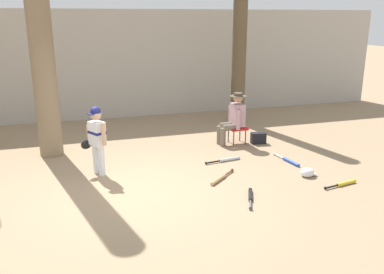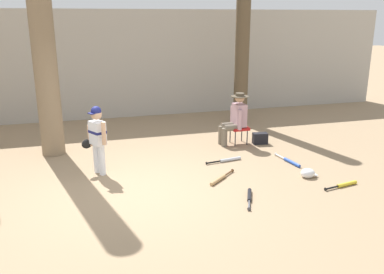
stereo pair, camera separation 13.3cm
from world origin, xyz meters
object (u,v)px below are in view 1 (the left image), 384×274
object	(u,v)px
young_ballplayer	(96,136)
folding_stool	(237,128)
seated_spectator	(234,117)
batting_helmet_white	(307,172)
bat_black_composite	(250,196)
tree_near_player	(40,33)
bat_aluminum_silver	(227,160)
bat_wood_tan	(220,179)
tree_behind_spectator	(240,38)
handbag_beside_stool	(258,138)
bat_blue_youth	(289,161)
bat_yellow_trainer	(344,184)

from	to	relation	value
young_ballplayer	folding_stool	world-z (taller)	young_ballplayer
seated_spectator	batting_helmet_white	bearing A→B (deg)	-76.80
bat_black_composite	tree_near_player	bearing A→B (deg)	133.86
tree_near_player	folding_stool	distance (m)	4.70
bat_aluminum_silver	batting_helmet_white	size ratio (longest dim) A/B	2.55
bat_wood_tan	batting_helmet_white	size ratio (longest dim) A/B	2.11
tree_behind_spectator	handbag_beside_stool	distance (m)	3.04
tree_near_player	seated_spectator	size ratio (longest dim) A/B	4.79
bat_aluminum_silver	bat_blue_youth	world-z (taller)	same
bat_wood_tan	batting_helmet_white	distance (m)	1.65
tree_behind_spectator	bat_yellow_trainer	size ratio (longest dim) A/B	7.19
young_ballplayer	handbag_beside_stool	xyz separation A→B (m)	(3.75, 0.87, -0.61)
tree_behind_spectator	bat_aluminum_silver	world-z (taller)	tree_behind_spectator
folding_stool	batting_helmet_white	distance (m)	2.36
bat_black_composite	bat_blue_youth	bearing A→B (deg)	41.94
tree_behind_spectator	bat_wood_tan	distance (m)	4.98
young_ballplayer	folding_stool	xyz separation A→B (m)	(3.27, 1.03, -0.38)
folding_stool	seated_spectator	size ratio (longest dim) A/B	0.34
tree_near_player	handbag_beside_stool	size ratio (longest dim) A/B	16.92
young_ballplayer	batting_helmet_white	bearing A→B (deg)	-18.95
bat_black_composite	young_ballplayer	bearing A→B (deg)	141.33
tree_near_player	batting_helmet_white	world-z (taller)	tree_near_player
folding_stool	young_ballplayer	bearing A→B (deg)	-162.50
folding_stool	bat_blue_youth	distance (m)	1.64
handbag_beside_stool	tree_behind_spectator	bearing A→B (deg)	80.32
tree_behind_spectator	bat_blue_youth	xyz separation A→B (m)	(-0.33, -3.47, -2.27)
seated_spectator	batting_helmet_white	xyz separation A→B (m)	(0.54, -2.30, -0.56)
bat_blue_youth	bat_yellow_trainer	world-z (taller)	same
bat_blue_youth	bat_black_composite	bearing A→B (deg)	-138.06
batting_helmet_white	tree_near_player	bearing A→B (deg)	149.20
bat_wood_tan	bat_yellow_trainer	bearing A→B (deg)	-23.06
young_ballplayer	bat_black_composite	xyz separation A→B (m)	(2.29, -1.83, -0.71)
tree_near_player	folding_stool	size ratio (longest dim) A/B	13.92
tree_behind_spectator	bat_aluminum_silver	distance (m)	4.08
tree_near_player	bat_blue_youth	distance (m)	5.63
folding_stool	tree_behind_spectator	bearing A→B (deg)	66.65
folding_stool	bat_wood_tan	xyz separation A→B (m)	(-1.19, -2.01, -0.33)
handbag_beside_stool	bat_aluminum_silver	distance (m)	1.49
handbag_beside_stool	bat_black_composite	world-z (taller)	handbag_beside_stool
tree_behind_spectator	batting_helmet_white	size ratio (longest dim) A/B	16.66
bat_aluminum_silver	bat_blue_youth	bearing A→B (deg)	-20.40
bat_blue_youth	batting_helmet_white	world-z (taller)	batting_helmet_white
bat_yellow_trainer	bat_black_composite	distance (m)	1.81
tree_near_player	tree_behind_spectator	bearing A→B (deg)	16.90
seated_spectator	bat_yellow_trainer	distance (m)	3.07
tree_near_player	young_ballplayer	xyz separation A→B (m)	(0.87, -1.46, -1.81)
tree_behind_spectator	bat_blue_youth	size ratio (longest dim) A/B	6.38
young_ballplayer	bat_aluminum_silver	size ratio (longest dim) A/B	1.64
bat_aluminum_silver	bat_black_composite	xyz separation A→B (m)	(-0.30, -1.77, 0.00)
handbag_beside_stool	bat_black_composite	bearing A→B (deg)	-118.31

